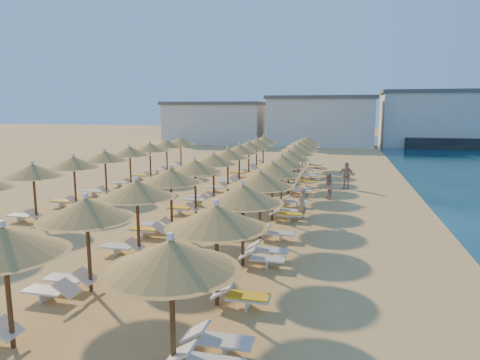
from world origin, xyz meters
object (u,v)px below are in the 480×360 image
(beachgoer_c, at_px, (346,175))
(beachgoer_a, at_px, (302,203))
(parasol_row_west, at_px, (213,160))
(parasol_row_east, at_px, (282,162))
(beachgoer_b, at_px, (328,186))

(beachgoer_c, height_order, beachgoer_a, beachgoer_c)
(parasol_row_west, distance_m, beachgoer_c, 10.08)
(beachgoer_c, bearing_deg, parasol_row_east, -103.05)
(beachgoer_c, distance_m, beachgoer_a, 9.24)
(parasol_row_east, distance_m, beachgoer_a, 3.43)
(beachgoer_b, bearing_deg, parasol_row_east, -55.52)
(beachgoer_a, bearing_deg, parasol_row_west, -93.42)
(parasol_row_west, height_order, beachgoer_b, parasol_row_west)
(beachgoer_a, height_order, beachgoer_b, beachgoer_b)
(parasol_row_east, xyz_separation_m, beachgoer_b, (2.53, 2.48, -1.75))
(parasol_row_east, height_order, beachgoer_b, parasol_row_east)
(parasol_row_east, height_order, beachgoer_a, parasol_row_east)
(beachgoer_c, relative_size, beachgoer_b, 1.17)
(parasol_row_west, height_order, beachgoer_c, parasol_row_west)
(beachgoer_c, bearing_deg, parasol_row_west, -123.61)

